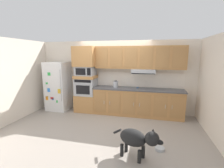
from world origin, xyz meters
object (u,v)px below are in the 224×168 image
at_px(refrigerator, 58,86).
at_px(electric_kettle, 116,84).
at_px(built_in_oven, 86,87).
at_px(screwdriver, 138,88).
at_px(dog_food_bowl, 160,149).
at_px(dog, 137,139).
at_px(microwave, 86,71).

distance_m(refrigerator, electric_kettle, 2.17).
distance_m(built_in_oven, screwdriver, 1.83).
bearing_deg(dog_food_bowl, screwdriver, 107.85).
height_order(screwdriver, dog, screwdriver).
distance_m(microwave, electric_kettle, 1.17).
xyz_separation_m(refrigerator, built_in_oven, (1.07, 0.07, 0.02)).
relative_size(refrigerator, electric_kettle, 7.33).
bearing_deg(screwdriver, electric_kettle, -172.10).
xyz_separation_m(microwave, dog_food_bowl, (2.48, -1.97, -1.43)).
xyz_separation_m(screwdriver, dog_food_bowl, (0.65, -2.02, -0.90)).
xyz_separation_m(microwave, dog, (2.02, -2.37, -1.04)).
height_order(microwave, electric_kettle, microwave).
xyz_separation_m(built_in_oven, screwdriver, (1.83, 0.06, 0.03)).
distance_m(built_in_oven, electric_kettle, 1.10).
bearing_deg(dog_food_bowl, refrigerator, 151.86).
bearing_deg(microwave, dog, -49.51).
bearing_deg(screwdriver, refrigerator, -177.57).
xyz_separation_m(microwave, electric_kettle, (1.09, -0.05, -0.43)).
relative_size(microwave, dog_food_bowl, 3.22).
relative_size(microwave, electric_kettle, 2.68).
xyz_separation_m(microwave, screwdriver, (1.83, 0.06, -0.53)).
bearing_deg(refrigerator, microwave, 3.62).
relative_size(refrigerator, dog_food_bowl, 8.80).
xyz_separation_m(refrigerator, dog, (3.09, -2.30, -0.46)).
bearing_deg(electric_kettle, dog_food_bowl, -54.08).
relative_size(electric_kettle, dog, 0.24).
distance_m(built_in_oven, dog_food_bowl, 3.29).
bearing_deg(electric_kettle, dog, -68.13).
distance_m(built_in_oven, microwave, 0.56).
height_order(built_in_oven, dog, built_in_oven).
relative_size(screwdriver, dog, 0.16).
bearing_deg(dog, refrigerator, 163.08).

